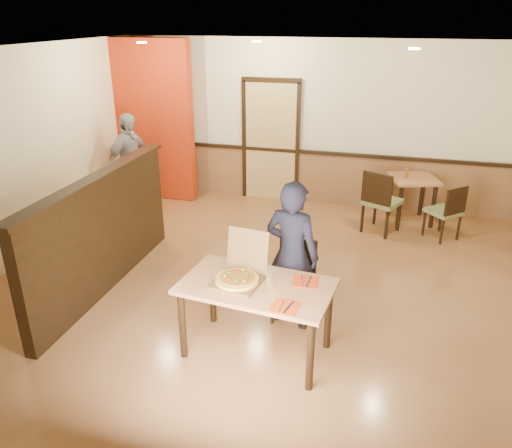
# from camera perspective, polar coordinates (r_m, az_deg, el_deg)

# --- Properties ---
(floor) EXTENTS (7.00, 7.00, 0.00)m
(floor) POSITION_cam_1_polar(r_m,az_deg,el_deg) (6.06, 1.26, -8.59)
(floor) COLOR #AA7042
(floor) RESTS_ON ground
(ceiling) EXTENTS (7.00, 7.00, 0.00)m
(ceiling) POSITION_cam_1_polar(r_m,az_deg,el_deg) (5.17, 1.54, 18.85)
(ceiling) COLOR black
(ceiling) RESTS_ON wall_back
(wall_back) EXTENTS (7.00, 0.00, 7.00)m
(wall_back) POSITION_cam_1_polar(r_m,az_deg,el_deg) (8.78, 6.98, 11.23)
(wall_back) COLOR #F7EBC1
(wall_back) RESTS_ON floor
(wainscot_back) EXTENTS (7.00, 0.04, 0.90)m
(wainscot_back) POSITION_cam_1_polar(r_m,az_deg,el_deg) (8.99, 6.66, 5.26)
(wainscot_back) COLOR brown
(wainscot_back) RESTS_ON floor
(chair_rail_back) EXTENTS (7.00, 0.06, 0.06)m
(chair_rail_back) POSITION_cam_1_polar(r_m,az_deg,el_deg) (8.84, 6.78, 8.13)
(chair_rail_back) COLOR black
(chair_rail_back) RESTS_ON wall_back
(back_door) EXTENTS (0.90, 0.06, 2.10)m
(back_door) POSITION_cam_1_polar(r_m,az_deg,el_deg) (8.96, 1.70, 9.34)
(back_door) COLOR tan
(back_door) RESTS_ON wall_back
(booth_partition) EXTENTS (0.20, 3.10, 1.44)m
(booth_partition) POSITION_cam_1_polar(r_m,az_deg,el_deg) (6.28, -17.14, -0.90)
(booth_partition) COLOR black
(booth_partition) RESTS_ON floor
(red_accent_panel) EXTENTS (1.60, 0.20, 2.78)m
(red_accent_panel) POSITION_cam_1_polar(r_m,az_deg,el_deg) (9.18, -12.09, 11.42)
(red_accent_panel) COLOR #AC290C
(red_accent_panel) RESTS_ON floor
(spot_a) EXTENTS (0.14, 0.14, 0.02)m
(spot_a) POSITION_cam_1_polar(r_m,az_deg,el_deg) (7.67, -12.94, 19.57)
(spot_a) COLOR #FAEDAF
(spot_a) RESTS_ON ceiling
(spot_b) EXTENTS (0.14, 0.14, 0.02)m
(spot_b) POSITION_cam_1_polar(r_m,az_deg,el_deg) (7.78, 0.10, 20.15)
(spot_b) COLOR #FAEDAF
(spot_b) RESTS_ON ceiling
(spot_c) EXTENTS (0.14, 0.14, 0.02)m
(spot_c) POSITION_cam_1_polar(r_m,az_deg,el_deg) (6.52, 17.65, 18.57)
(spot_c) COLOR #FAEDAF
(spot_c) RESTS_ON ceiling
(main_table) EXTENTS (1.53, 0.98, 0.78)m
(main_table) POSITION_cam_1_polar(r_m,az_deg,el_deg) (4.86, 0.05, -8.04)
(main_table) COLOR #B77A4D
(main_table) RESTS_ON floor
(diner_chair) EXTENTS (0.46, 0.46, 0.89)m
(diner_chair) POSITION_cam_1_polar(r_m,az_deg,el_deg) (5.56, 4.44, -6.00)
(diner_chair) COLOR olive
(diner_chair) RESTS_ON floor
(side_chair_left) EXTENTS (0.66, 0.66, 1.00)m
(side_chair_left) POSITION_cam_1_polar(r_m,az_deg,el_deg) (7.82, 14.02, 2.72)
(side_chair_left) COLOR olive
(side_chair_left) RESTS_ON floor
(side_chair_right) EXTENTS (0.60, 0.60, 0.86)m
(side_chair_right) POSITION_cam_1_polar(r_m,az_deg,el_deg) (7.92, 21.01, 1.50)
(side_chair_right) COLOR olive
(side_chair_right) RESTS_ON floor
(side_table) EXTENTS (0.87, 0.87, 0.75)m
(side_table) POSITION_cam_1_polar(r_m,az_deg,el_deg) (8.41, 17.47, 3.93)
(side_table) COLOR #B77A4D
(side_table) RESTS_ON floor
(diner) EXTENTS (0.67, 0.52, 1.64)m
(diner) POSITION_cam_1_polar(r_m,az_deg,el_deg) (5.28, 4.12, -3.54)
(diner) COLOR black
(diner) RESTS_ON floor
(passerby) EXTENTS (0.66, 1.05, 1.66)m
(passerby) POSITION_cam_1_polar(r_m,az_deg,el_deg) (8.75, -14.20, 6.81)
(passerby) COLOR #9999A2
(passerby) RESTS_ON floor
(pizza_box) EXTENTS (0.50, 0.56, 0.46)m
(pizza_box) POSITION_cam_1_polar(r_m,az_deg,el_deg) (4.84, -1.94, -5.96)
(pizza_box) COLOR brown
(pizza_box) RESTS_ON main_table
(pizza) EXTENTS (0.54, 0.54, 0.03)m
(pizza) POSITION_cam_1_polar(r_m,az_deg,el_deg) (4.80, -2.18, -6.33)
(pizza) COLOR #E9C055
(pizza) RESTS_ON pizza_box
(napkin_near) EXTENTS (0.27, 0.27, 0.01)m
(napkin_near) POSITION_cam_1_polar(r_m,az_deg,el_deg) (4.47, 3.32, -9.44)
(napkin_near) COLOR red
(napkin_near) RESTS_ON main_table
(napkin_far) EXTENTS (0.26, 0.26, 0.01)m
(napkin_far) POSITION_cam_1_polar(r_m,az_deg,el_deg) (4.87, 5.64, -6.56)
(napkin_far) COLOR red
(napkin_far) RESTS_ON main_table
(condiment) EXTENTS (0.06, 0.06, 0.14)m
(condiment) POSITION_cam_1_polar(r_m,az_deg,el_deg) (8.32, 16.84, 5.60)
(condiment) COLOR brown
(condiment) RESTS_ON side_table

